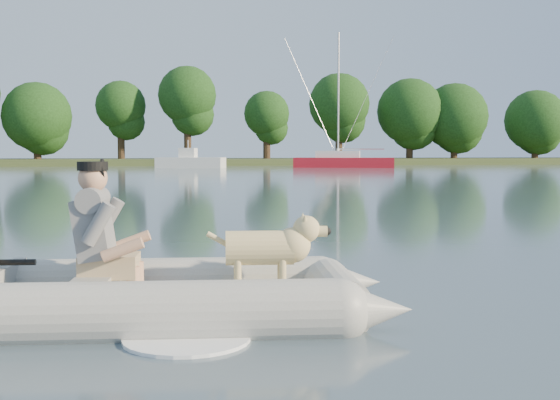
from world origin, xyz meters
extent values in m
plane|color=#505F6D|center=(0.00, 0.00, 0.00)|extent=(160.00, 160.00, 0.00)
cube|color=#47512D|center=(0.00, 62.00, 0.25)|extent=(160.00, 12.00, 0.70)
cylinder|color=#332316|center=(-9.90, 61.33, 1.47)|extent=(0.70, 0.70, 2.94)
sphere|color=#23541C|center=(-9.90, 61.33, 4.49)|extent=(6.27, 6.27, 6.27)
cylinder|color=#332316|center=(-2.42, 61.95, 1.84)|extent=(0.70, 0.70, 3.67)
sphere|color=#23541C|center=(-2.42, 61.95, 5.61)|extent=(4.69, 4.69, 4.69)
cylinder|color=#332316|center=(3.70, 60.15, 2.15)|extent=(0.70, 0.70, 4.29)
sphere|color=#23541C|center=(3.70, 60.15, 6.56)|extent=(5.43, 5.43, 5.43)
cylinder|color=#332316|center=(11.30, 60.43, 1.61)|extent=(0.70, 0.70, 3.21)
sphere|color=#23541C|center=(11.30, 60.43, 4.91)|extent=(4.41, 4.41, 4.41)
cylinder|color=#332316|center=(18.70, 61.04, 1.97)|extent=(0.70, 0.70, 3.94)
sphere|color=#23541C|center=(18.70, 61.04, 6.02)|extent=(6.03, 6.03, 6.03)
cylinder|color=#332316|center=(26.27, 61.31, 1.76)|extent=(0.70, 0.70, 3.52)
sphere|color=#23541C|center=(26.27, 61.31, 5.37)|extent=(6.68, 6.68, 6.68)
cylinder|color=#332316|center=(31.05, 61.08, 1.61)|extent=(0.70, 0.70, 3.21)
sphere|color=#23541C|center=(31.05, 61.08, 4.91)|extent=(6.79, 6.79, 6.79)
cylinder|color=#332316|center=(40.05, 60.78, 1.48)|extent=(0.70, 0.70, 2.96)
sphere|color=#23541C|center=(40.05, 60.78, 4.53)|extent=(6.40, 6.40, 6.40)
cube|color=#B01420|center=(15.38, 48.21, 0.30)|extent=(8.32, 5.04, 1.00)
cube|color=white|center=(14.91, 48.39, 1.05)|extent=(3.90, 2.91, 0.60)
cylinder|color=#A5A5AA|center=(14.91, 48.39, 5.79)|extent=(0.16, 0.16, 9.98)
camera|label=1|loc=(-1.08, -6.15, 1.31)|focal=45.00mm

